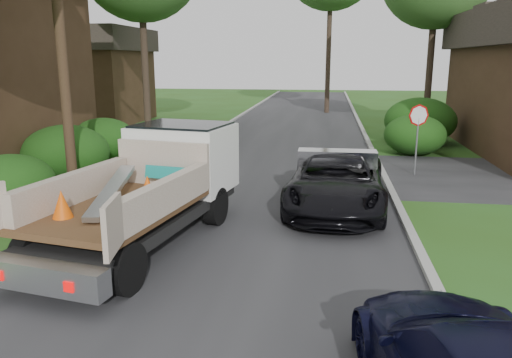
{
  "coord_description": "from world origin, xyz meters",
  "views": [
    {
      "loc": [
        2.11,
        -8.77,
        3.96
      ],
      "look_at": [
        0.47,
        2.62,
        1.2
      ],
      "focal_mm": 35.0,
      "sensor_mm": 36.0,
      "label": 1
    }
  ],
  "objects_px": {
    "house_left_far": "(84,74)",
    "black_pickup": "(337,181)",
    "utility_pole": "(59,15)",
    "stop_sign": "(418,125)",
    "flatbed_truck": "(160,177)"
  },
  "relations": [
    {
      "from": "stop_sign",
      "to": "utility_pole",
      "type": "bearing_deg",
      "value": -159.38
    },
    {
      "from": "stop_sign",
      "to": "utility_pole",
      "type": "distance_m",
      "value": 11.91
    },
    {
      "from": "house_left_far",
      "to": "utility_pole",
      "type": "bearing_deg",
      "value": -64.77
    },
    {
      "from": "house_left_far",
      "to": "black_pickup",
      "type": "xyz_separation_m",
      "value": [
        15.9,
        -17.5,
        -2.3
      ]
    },
    {
      "from": "flatbed_truck",
      "to": "house_left_far",
      "type": "bearing_deg",
      "value": 130.75
    },
    {
      "from": "stop_sign",
      "to": "black_pickup",
      "type": "relative_size",
      "value": 0.46
    },
    {
      "from": "flatbed_truck",
      "to": "black_pickup",
      "type": "bearing_deg",
      "value": 41.89
    },
    {
      "from": "utility_pole",
      "to": "black_pickup",
      "type": "xyz_separation_m",
      "value": [
        7.88,
        -0.48,
        -4.42
      ]
    },
    {
      "from": "utility_pole",
      "to": "flatbed_truck",
      "type": "height_order",
      "value": "utility_pole"
    },
    {
      "from": "flatbed_truck",
      "to": "black_pickup",
      "type": "height_order",
      "value": "flatbed_truck"
    },
    {
      "from": "utility_pole",
      "to": "black_pickup",
      "type": "relative_size",
      "value": 1.84
    },
    {
      "from": "house_left_far",
      "to": "black_pickup",
      "type": "distance_m",
      "value": 23.76
    },
    {
      "from": "stop_sign",
      "to": "house_left_far",
      "type": "height_order",
      "value": "house_left_far"
    },
    {
      "from": "black_pickup",
      "to": "house_left_far",
      "type": "bearing_deg",
      "value": 135.38
    },
    {
      "from": "flatbed_truck",
      "to": "black_pickup",
      "type": "xyz_separation_m",
      "value": [
        4.07,
        2.52,
        -0.56
      ]
    }
  ]
}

